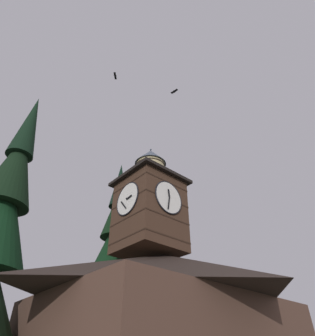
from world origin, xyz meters
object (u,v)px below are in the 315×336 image
(pine_tree_behind, at_px, (112,278))
(flying_bird_high, at_px, (174,91))
(flying_bird_low, at_px, (115,76))
(clock_tower, at_px, (150,206))
(building_main, at_px, (164,322))
(moon, at_px, (95,298))

(pine_tree_behind, height_order, flying_bird_high, flying_bird_high)
(pine_tree_behind, distance_m, flying_bird_low, 15.91)
(clock_tower, relative_size, pine_tree_behind, 0.49)
(pine_tree_behind, relative_size, flying_bird_high, 27.25)
(flying_bird_low, bearing_deg, flying_bird_high, 162.90)
(building_main, height_order, flying_bird_high, flying_bird_high)
(flying_bird_high, xyz_separation_m, flying_bird_low, (4.96, -1.53, -0.70))
(building_main, height_order, pine_tree_behind, pine_tree_behind)
(clock_tower, relative_size, flying_bird_low, 16.03)
(pine_tree_behind, height_order, moon, pine_tree_behind)
(building_main, relative_size, flying_bird_low, 26.05)
(clock_tower, height_order, moon, clock_tower)
(building_main, bearing_deg, flying_bird_low, 15.19)
(building_main, bearing_deg, clock_tower, -35.75)
(clock_tower, height_order, flying_bird_high, flying_bird_high)
(building_main, bearing_deg, moon, -112.68)
(clock_tower, bearing_deg, moon, -114.36)
(clock_tower, distance_m, flying_bird_low, 10.44)
(moon, bearing_deg, pine_tree_behind, 62.20)
(pine_tree_behind, distance_m, flying_bird_high, 16.17)
(pine_tree_behind, xyz_separation_m, moon, (-13.64, -25.86, 3.64))
(pine_tree_behind, height_order, flying_bird_low, flying_bird_low)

